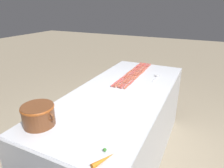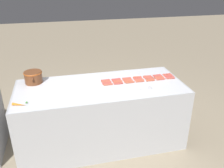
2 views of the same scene
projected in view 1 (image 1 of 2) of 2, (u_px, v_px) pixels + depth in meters
ground_plane at (120, 157)px, 2.49m from camera, size 20.00×20.00×0.00m
griddle_counter at (121, 126)px, 2.32m from camera, size 0.96×2.29×0.92m
hot_dog_0 at (149, 65)px, 2.99m from camera, size 0.03×0.13×0.02m
hot_dog_1 at (146, 68)px, 2.87m from camera, size 0.03×0.13×0.02m
hot_dog_2 at (143, 71)px, 2.73m from camera, size 0.03×0.13×0.02m
hot_dog_3 at (139, 74)px, 2.60m from camera, size 0.03×0.13×0.02m
hot_dog_4 at (136, 78)px, 2.48m from camera, size 0.03×0.13×0.02m
hot_dog_5 at (131, 82)px, 2.34m from camera, size 0.03×0.13×0.02m
hot_dog_6 at (126, 86)px, 2.22m from camera, size 0.03×0.13×0.02m
hot_dog_7 at (147, 65)px, 3.01m from camera, size 0.03×0.13×0.02m
hot_dog_8 at (144, 68)px, 2.88m from camera, size 0.03×0.13×0.02m
hot_dog_9 at (141, 71)px, 2.76m from camera, size 0.03×0.13×0.02m
hot_dog_10 at (137, 74)px, 2.62m from camera, size 0.03×0.13×0.02m
hot_dog_11 at (133, 78)px, 2.49m from camera, size 0.03×0.13×0.02m
hot_dog_12 at (128, 82)px, 2.36m from camera, size 0.03×0.13×0.02m
hot_dog_13 at (123, 86)px, 2.23m from camera, size 0.03×0.13×0.02m
hot_dog_14 at (144, 65)px, 3.03m from camera, size 0.03×0.13×0.02m
hot_dog_15 at (141, 67)px, 2.90m from camera, size 0.03×0.13×0.02m
hot_dog_16 at (138, 70)px, 2.77m from camera, size 0.03×0.13×0.02m
hot_dog_17 at (134, 74)px, 2.63m from camera, size 0.03×0.13×0.02m
hot_dog_18 at (130, 77)px, 2.50m from camera, size 0.03×0.13×0.02m
hot_dog_19 at (126, 81)px, 2.38m from camera, size 0.03×0.13×0.02m
hot_dog_20 at (120, 85)px, 2.25m from camera, size 0.03×0.13×0.02m
hot_dog_21 at (142, 64)px, 3.04m from camera, size 0.03×0.13×0.02m
hot_dog_22 at (139, 67)px, 2.91m from camera, size 0.03×0.13×0.02m
hot_dog_23 at (136, 70)px, 2.78m from camera, size 0.03×0.13×0.02m
hot_dog_24 at (132, 73)px, 2.65m from camera, size 0.03×0.13×0.02m
hot_dog_25 at (127, 77)px, 2.52m from camera, size 0.03×0.13×0.02m
hot_dog_26 at (122, 81)px, 2.39m from camera, size 0.03×0.13×0.02m
hot_dog_27 at (117, 85)px, 2.26m from camera, size 0.03×0.13×0.02m
hot_dog_28 at (140, 64)px, 3.06m from camera, size 0.03×0.13×0.02m
hot_dog_29 at (137, 67)px, 2.93m from camera, size 0.03×0.13×0.02m
hot_dog_30 at (133, 70)px, 2.79m from camera, size 0.03×0.13×0.02m
hot_dog_31 at (129, 73)px, 2.67m from camera, size 0.03×0.13×0.02m
hot_dog_32 at (125, 76)px, 2.54m from camera, size 0.03×0.13×0.02m
hot_dog_33 at (119, 80)px, 2.40m from camera, size 0.03×0.13×0.02m
hot_dog_34 at (114, 84)px, 2.28m from camera, size 0.03×0.13×0.02m
bean_pot at (38, 114)px, 1.50m from camera, size 0.31×0.25×0.16m
serving_spoon at (156, 77)px, 2.53m from camera, size 0.07×0.27×0.02m
carrot at (104, 159)px, 1.17m from camera, size 0.10×0.17×0.03m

